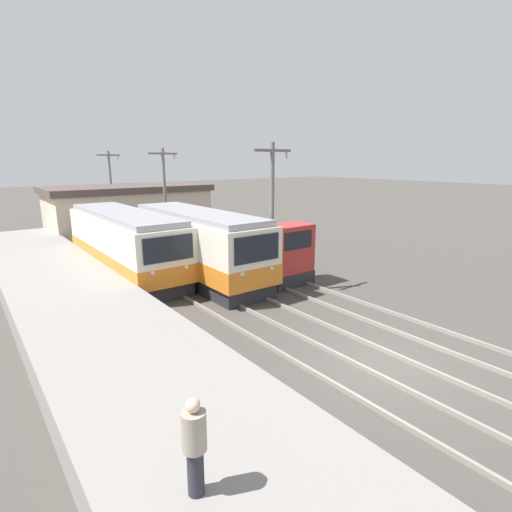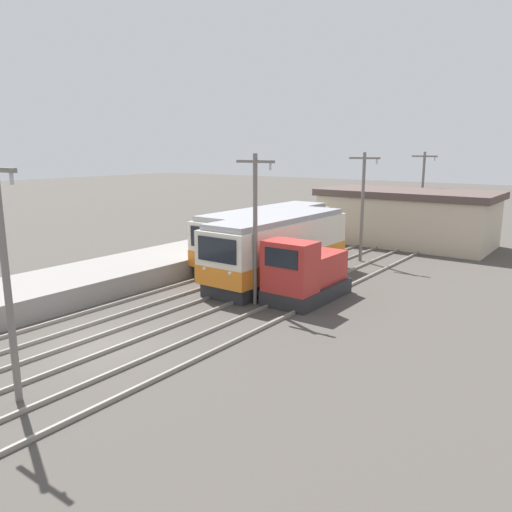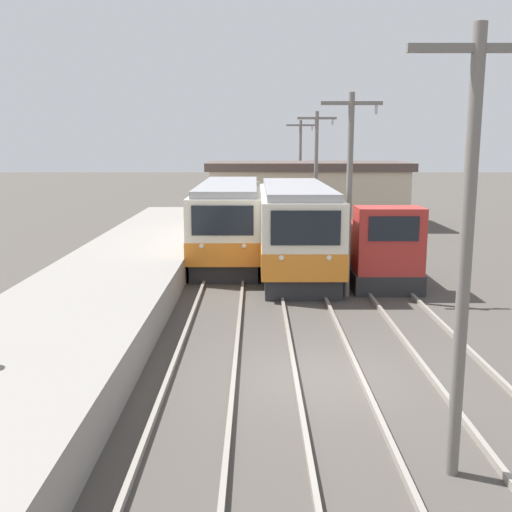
{
  "view_description": "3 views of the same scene",
  "coord_description": "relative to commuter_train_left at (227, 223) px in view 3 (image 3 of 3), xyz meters",
  "views": [
    {
      "loc": [
        -9.46,
        -6.41,
        6.04
      ],
      "look_at": [
        1.13,
        7.68,
        1.78
      ],
      "focal_mm": 28.0,
      "sensor_mm": 36.0,
      "label": 1
    },
    {
      "loc": [
        14.76,
        -10.37,
        6.92
      ],
      "look_at": [
        0.67,
        8.72,
        1.86
      ],
      "focal_mm": 35.0,
      "sensor_mm": 36.0,
      "label": 2
    },
    {
      "loc": [
        -1.39,
        -12.61,
        5.11
      ],
      "look_at": [
        -1.3,
        7.71,
        1.32
      ],
      "focal_mm": 42.0,
      "sensor_mm": 36.0,
      "label": 3
    }
  ],
  "objects": [
    {
      "name": "shunting_locomotive",
      "position": [
        5.8,
        -5.08,
        -0.4
      ],
      "size": [
        2.4,
        4.6,
        3.0
      ],
      "color": "#28282B",
      "rests_on": "ground"
    },
    {
      "name": "catenary_mast_near",
      "position": [
        4.31,
        -18.16,
        2.1
      ],
      "size": [
        2.0,
        0.2,
        6.78
      ],
      "color": "slate",
      "rests_on": "ground"
    },
    {
      "name": "catenary_mast_distant",
      "position": [
        4.31,
        15.47,
        2.1
      ],
      "size": [
        2.0,
        0.2,
        6.78
      ],
      "color": "slate",
      "rests_on": "ground"
    },
    {
      "name": "track_right",
      "position": [
        5.8,
        -14.22,
        -1.53
      ],
      "size": [
        1.54,
        60.0,
        0.14
      ],
      "color": "gray",
      "rests_on": "ground"
    },
    {
      "name": "track_center",
      "position": [
        2.8,
        -14.22,
        -1.53
      ],
      "size": [
        1.54,
        60.0,
        0.14
      ],
      "color": "gray",
      "rests_on": "ground"
    },
    {
      "name": "commuter_train_center",
      "position": [
        2.8,
        -2.82,
        0.04
      ],
      "size": [
        2.84,
        10.19,
        3.53
      ],
      "color": "#28282B",
      "rests_on": "ground"
    },
    {
      "name": "station_building",
      "position": [
        4.46,
        11.78,
        0.43
      ],
      "size": [
        12.6,
        6.3,
        4.02
      ],
      "color": "beige",
      "rests_on": "ground"
    },
    {
      "name": "track_left",
      "position": [
        -0.0,
        -14.22,
        -1.53
      ],
      "size": [
        1.54,
        60.0,
        0.14
      ],
      "color": "gray",
      "rests_on": "ground"
    },
    {
      "name": "catenary_mast_far",
      "position": [
        4.31,
        4.26,
        2.1
      ],
      "size": [
        2.0,
        0.2,
        6.78
      ],
      "color": "slate",
      "rests_on": "ground"
    },
    {
      "name": "commuter_train_left",
      "position": [
        0.0,
        0.0,
        0.0
      ],
      "size": [
        2.84,
        10.96,
        3.43
      ],
      "color": "#28282B",
      "rests_on": "ground"
    },
    {
      "name": "ground_plane",
      "position": [
        2.6,
        -14.22,
        -1.6
      ],
      "size": [
        200.0,
        200.0,
        0.0
      ],
      "primitive_type": "plane",
      "color": "#47423D"
    },
    {
      "name": "catenary_mast_mid",
      "position": [
        4.31,
        -6.95,
        2.1
      ],
      "size": [
        2.0,
        0.2,
        6.78
      ],
      "color": "slate",
      "rests_on": "ground"
    },
    {
      "name": "platform_left",
      "position": [
        -3.65,
        -14.22,
        -1.09
      ],
      "size": [
        4.5,
        54.0,
        1.03
      ],
      "primitive_type": "cube",
      "color": "gray",
      "rests_on": "ground"
    }
  ]
}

